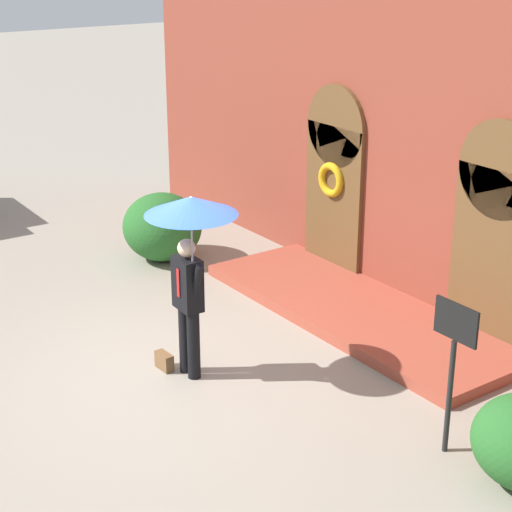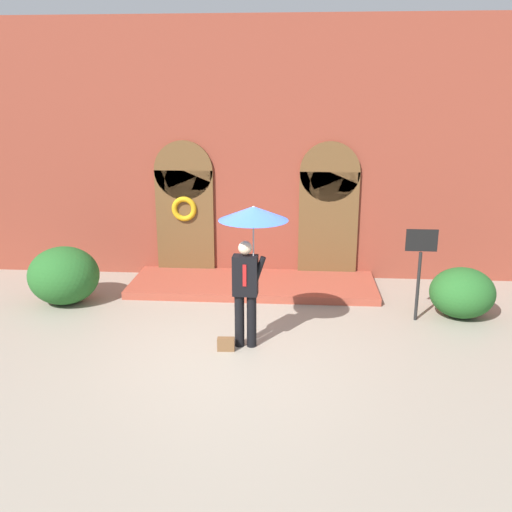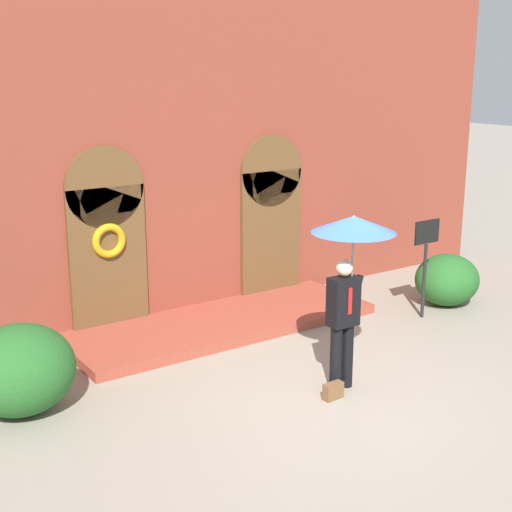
{
  "view_description": "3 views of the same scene",
  "coord_description": "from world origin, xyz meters",
  "px_view_note": "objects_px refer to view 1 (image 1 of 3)",
  "views": [
    {
      "loc": [
        8.38,
        -4.63,
        5.19
      ],
      "look_at": [
        -0.25,
        1.44,
        1.2
      ],
      "focal_mm": 60.0,
      "sensor_mm": 36.0,
      "label": 1
    },
    {
      "loc": [
        0.92,
        -8.47,
        4.07
      ],
      "look_at": [
        0.18,
        1.43,
        1.2
      ],
      "focal_mm": 40.0,
      "sensor_mm": 36.0,
      "label": 2
    },
    {
      "loc": [
        -5.86,
        -6.5,
        4.2
      ],
      "look_at": [
        -0.15,
        1.85,
        1.52
      ],
      "focal_mm": 50.0,
      "sensor_mm": 36.0,
      "label": 3
    }
  ],
  "objects_px": {
    "person_with_umbrella": "(190,233)",
    "sign_post": "(453,353)",
    "shrub_left": "(162,227)",
    "handbag": "(164,361)"
  },
  "relations": [
    {
      "from": "person_with_umbrella",
      "to": "sign_post",
      "type": "distance_m",
      "value": 3.32
    },
    {
      "from": "sign_post",
      "to": "shrub_left",
      "type": "bearing_deg",
      "value": 176.79
    },
    {
      "from": "handbag",
      "to": "shrub_left",
      "type": "bearing_deg",
      "value": 148.04
    },
    {
      "from": "person_with_umbrella",
      "to": "handbag",
      "type": "bearing_deg",
      "value": -153.56
    },
    {
      "from": "person_with_umbrella",
      "to": "handbag",
      "type": "relative_size",
      "value": 8.44
    },
    {
      "from": "handbag",
      "to": "sign_post",
      "type": "distance_m",
      "value": 3.83
    },
    {
      "from": "person_with_umbrella",
      "to": "shrub_left",
      "type": "height_order",
      "value": "person_with_umbrella"
    },
    {
      "from": "sign_post",
      "to": "shrub_left",
      "type": "distance_m",
      "value": 6.83
    },
    {
      "from": "person_with_umbrella",
      "to": "handbag",
      "type": "height_order",
      "value": "person_with_umbrella"
    },
    {
      "from": "sign_post",
      "to": "shrub_left",
      "type": "height_order",
      "value": "sign_post"
    }
  ]
}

